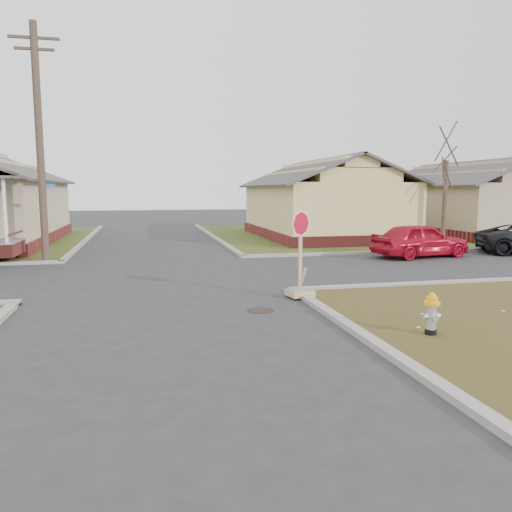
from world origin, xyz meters
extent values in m
plane|color=#292A2C|center=(0.00, 0.00, 0.00)|extent=(120.00, 120.00, 0.00)
cube|color=#314117|center=(22.00, 18.00, 0.03)|extent=(37.00, 19.00, 0.05)
cylinder|color=black|center=(2.20, -0.50, 0.01)|extent=(0.64, 0.64, 0.01)
cube|color=maroon|center=(10.00, 16.50, 0.30)|extent=(7.20, 11.20, 0.60)
cube|color=#E7D188|center=(10.00, 16.50, 1.90)|extent=(7.00, 11.00, 2.60)
cube|color=maroon|center=(20.00, 16.50, 0.30)|extent=(7.20, 11.20, 0.60)
cube|color=tan|center=(20.00, 16.50, 1.90)|extent=(7.00, 11.00, 2.60)
cylinder|color=#412C25|center=(-4.20, 8.90, 4.50)|extent=(0.28, 0.28, 9.00)
cube|color=#412C25|center=(-4.20, 8.90, 8.40)|extent=(1.80, 0.10, 0.10)
cube|color=#412C25|center=(-4.20, 8.90, 8.00)|extent=(1.40, 0.10, 0.10)
cylinder|color=#412C25|center=(14.00, 10.20, 2.15)|extent=(0.22, 0.22, 4.20)
cylinder|color=black|center=(4.93, -3.29, 0.10)|extent=(0.23, 0.23, 0.10)
cylinder|color=#B9B9BE|center=(4.93, -3.29, 0.39)|extent=(0.19, 0.19, 0.47)
sphere|color=#B9B9BE|center=(4.93, -3.29, 0.62)|extent=(0.19, 0.19, 0.19)
cylinder|color=#FFB50D|center=(4.93, -3.29, 0.66)|extent=(0.31, 0.31, 0.06)
cylinder|color=#FFB50D|center=(4.93, -3.29, 0.74)|extent=(0.23, 0.23, 0.10)
sphere|color=#FFB50D|center=(4.93, -3.29, 0.80)|extent=(0.15, 0.15, 0.15)
cube|color=tan|center=(3.53, 0.64, 0.13)|extent=(0.63, 0.63, 0.15)
cube|color=gray|center=(3.53, 0.64, 0.22)|extent=(0.50, 0.50, 0.04)
cube|color=tan|center=(3.53, 0.64, 1.21)|extent=(0.09, 0.05, 2.12)
cylinder|color=#B50C26|center=(3.53, 0.60, 1.97)|extent=(0.57, 0.25, 0.61)
cylinder|color=white|center=(3.53, 0.62, 1.97)|extent=(0.64, 0.28, 0.69)
imported|color=#B40C24|center=(10.94, 7.20, 0.72)|extent=(4.45, 2.35, 1.44)
camera|label=1|loc=(-0.46, -11.71, 2.84)|focal=35.00mm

